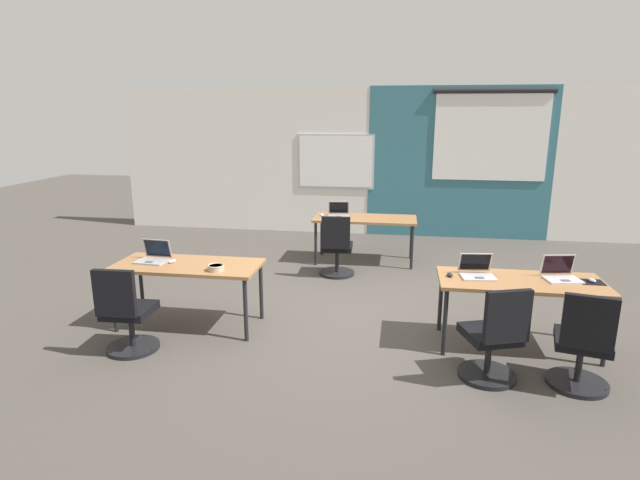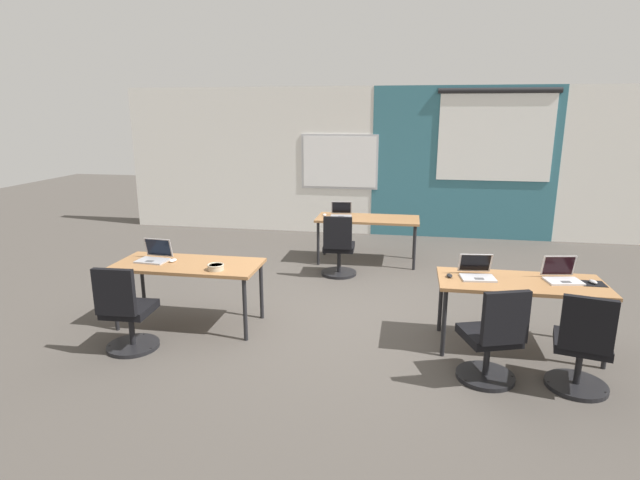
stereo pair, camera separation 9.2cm
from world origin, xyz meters
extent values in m
plane|color=#47423D|center=(0.00, 0.00, 0.00)|extent=(24.00, 24.00, 0.00)
cube|color=silver|center=(0.00, 4.20, 1.40)|extent=(10.00, 0.20, 2.80)
cube|color=#336B7A|center=(1.59, 4.09, 1.40)|extent=(3.35, 0.01, 2.80)
cube|color=#B7B7BC|center=(-0.72, 4.09, 1.40)|extent=(1.48, 0.02, 1.04)
cube|color=white|center=(-0.72, 4.08, 1.40)|extent=(1.40, 0.02, 0.96)
cube|color=white|center=(2.11, 4.08, 1.88)|extent=(2.00, 0.02, 1.54)
cylinder|color=black|center=(2.11, 4.08, 2.70)|extent=(2.10, 0.10, 0.10)
cube|color=olive|center=(-1.75, -0.60, 0.70)|extent=(1.60, 0.70, 0.04)
cylinder|color=black|center=(-2.49, -0.90, 0.34)|extent=(0.04, 0.04, 0.68)
cylinder|color=black|center=(-1.01, -0.90, 0.34)|extent=(0.04, 0.04, 0.68)
cylinder|color=black|center=(-2.49, -0.30, 0.34)|extent=(0.04, 0.04, 0.68)
cylinder|color=black|center=(-1.01, -0.30, 0.34)|extent=(0.04, 0.04, 0.68)
cube|color=olive|center=(1.75, -0.60, 0.70)|extent=(1.60, 0.70, 0.04)
cylinder|color=black|center=(1.01, -0.90, 0.34)|extent=(0.04, 0.04, 0.68)
cylinder|color=black|center=(2.49, -0.90, 0.34)|extent=(0.04, 0.04, 0.68)
cylinder|color=black|center=(1.01, -0.30, 0.34)|extent=(0.04, 0.04, 0.68)
cylinder|color=black|center=(2.49, -0.30, 0.34)|extent=(0.04, 0.04, 0.68)
cube|color=olive|center=(0.00, 2.20, 0.70)|extent=(1.60, 0.70, 0.04)
cylinder|color=black|center=(-0.74, 1.90, 0.34)|extent=(0.04, 0.04, 0.68)
cylinder|color=black|center=(0.74, 1.90, 0.34)|extent=(0.04, 0.04, 0.68)
cylinder|color=black|center=(-0.74, 2.50, 0.34)|extent=(0.04, 0.04, 0.68)
cylinder|color=black|center=(0.74, 2.50, 0.34)|extent=(0.04, 0.04, 0.68)
cube|color=#B7B7BC|center=(1.34, -0.60, 0.73)|extent=(0.35, 0.26, 0.02)
cube|color=#4C4C4F|center=(1.34, -0.65, 0.74)|extent=(0.10, 0.07, 0.00)
cube|color=#B7B7BC|center=(1.32, -0.45, 0.84)|extent=(0.34, 0.12, 0.21)
cube|color=black|center=(1.32, -0.45, 0.84)|extent=(0.30, 0.11, 0.18)
ellipsoid|color=black|center=(1.06, -0.60, 0.74)|extent=(0.07, 0.11, 0.03)
cylinder|color=black|center=(1.37, -1.28, 0.02)|extent=(0.52, 0.52, 0.04)
cylinder|color=black|center=(1.37, -1.28, 0.21)|extent=(0.06, 0.06, 0.34)
cube|color=black|center=(1.37, -1.28, 0.42)|extent=(0.56, 0.56, 0.08)
cube|color=black|center=(1.45, -1.52, 0.69)|extent=(0.40, 0.19, 0.46)
sphere|color=black|center=(1.29, -1.06, 0.02)|extent=(0.04, 0.04, 0.04)
sphere|color=black|center=(1.60, -1.28, 0.02)|extent=(0.04, 0.04, 0.04)
sphere|color=black|center=(1.18, -1.42, 0.02)|extent=(0.04, 0.04, 0.04)
cube|color=silver|center=(2.15, -0.56, 0.73)|extent=(0.37, 0.28, 0.02)
cube|color=#4C4C4F|center=(2.16, -0.61, 0.74)|extent=(0.10, 0.07, 0.00)
cube|color=silver|center=(2.13, -0.42, 0.85)|extent=(0.33, 0.11, 0.22)
cube|color=black|center=(2.13, -0.43, 0.85)|extent=(0.30, 0.10, 0.19)
cube|color=black|center=(2.42, -0.56, 0.72)|extent=(0.22, 0.19, 0.00)
ellipsoid|color=#B2B2B7|center=(2.42, -0.56, 0.74)|extent=(0.08, 0.11, 0.03)
cylinder|color=black|center=(2.13, -1.30, 0.02)|extent=(0.52, 0.52, 0.04)
cylinder|color=black|center=(2.13, -1.30, 0.21)|extent=(0.06, 0.06, 0.34)
cube|color=black|center=(2.13, -1.30, 0.42)|extent=(0.53, 0.53, 0.08)
cube|color=black|center=(2.08, -1.55, 0.69)|extent=(0.40, 0.15, 0.46)
sphere|color=black|center=(2.19, -1.07, 0.02)|extent=(0.04, 0.04, 0.04)
sphere|color=black|center=(2.33, -1.42, 0.02)|extent=(0.04, 0.04, 0.04)
sphere|color=black|center=(1.90, -1.32, 0.02)|extent=(0.04, 0.04, 0.04)
cube|color=#9E9EA3|center=(-0.42, 2.19, 0.73)|extent=(0.35, 0.26, 0.02)
cube|color=#4C4C4F|center=(-0.42, 2.14, 0.74)|extent=(0.10, 0.07, 0.00)
cube|color=#9E9EA3|center=(-0.44, 2.34, 0.84)|extent=(0.34, 0.12, 0.21)
cube|color=black|center=(-0.44, 2.34, 0.84)|extent=(0.30, 0.10, 0.18)
ellipsoid|color=silver|center=(-0.69, 2.23, 0.74)|extent=(0.06, 0.10, 0.03)
cylinder|color=black|center=(-0.35, 1.48, 0.02)|extent=(0.52, 0.52, 0.04)
cylinder|color=black|center=(-0.35, 1.48, 0.21)|extent=(0.06, 0.06, 0.34)
cube|color=black|center=(-0.35, 1.48, 0.42)|extent=(0.46, 0.46, 0.08)
cube|color=black|center=(-0.34, 1.23, 0.69)|extent=(0.40, 0.08, 0.46)
sphere|color=black|center=(-0.36, 1.71, 0.02)|extent=(0.04, 0.04, 0.04)
sphere|color=black|center=(-0.13, 1.42, 0.02)|extent=(0.04, 0.04, 0.04)
sphere|color=black|center=(-0.57, 1.39, 0.02)|extent=(0.04, 0.04, 0.04)
cube|color=#9E9EA3|center=(-2.17, -0.61, 0.73)|extent=(0.35, 0.26, 0.02)
cube|color=#4C4C4F|center=(-2.17, -0.66, 0.74)|extent=(0.09, 0.07, 0.00)
cube|color=#9E9EA3|center=(-2.16, -0.47, 0.85)|extent=(0.33, 0.09, 0.22)
cube|color=black|center=(-2.16, -0.47, 0.85)|extent=(0.30, 0.07, 0.19)
ellipsoid|color=silver|center=(-1.93, -0.58, 0.74)|extent=(0.08, 0.11, 0.03)
cylinder|color=black|center=(-2.09, -1.27, 0.02)|extent=(0.52, 0.52, 0.04)
cylinder|color=black|center=(-2.09, -1.27, 0.21)|extent=(0.06, 0.06, 0.34)
cube|color=black|center=(-2.09, -1.27, 0.42)|extent=(0.46, 0.46, 0.08)
cube|color=black|center=(-2.08, -1.52, 0.69)|extent=(0.40, 0.08, 0.46)
sphere|color=black|center=(-2.10, -1.03, 0.02)|extent=(0.04, 0.04, 0.04)
sphere|color=black|center=(-1.87, -1.33, 0.02)|extent=(0.04, 0.04, 0.04)
sphere|color=black|center=(-2.31, -1.35, 0.02)|extent=(0.04, 0.04, 0.04)
cylinder|color=tan|center=(-1.36, -0.78, 0.75)|extent=(0.17, 0.17, 0.05)
torus|color=tan|center=(-1.36, -0.78, 0.78)|extent=(0.18, 0.18, 0.02)
cylinder|color=#B26628|center=(-1.36, -0.78, 0.77)|extent=(0.14, 0.14, 0.01)
camera|label=1|loc=(0.52, -5.63, 2.35)|focal=28.45mm
camera|label=2|loc=(0.62, -5.62, 2.35)|focal=28.45mm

